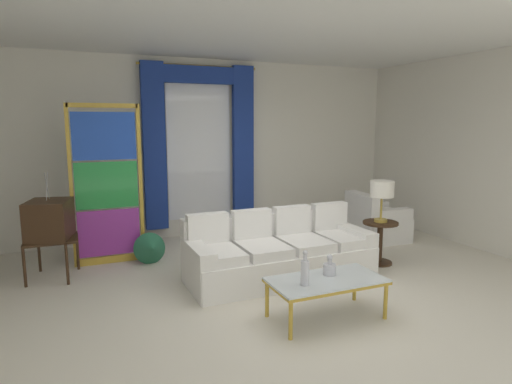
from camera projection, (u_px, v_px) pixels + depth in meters
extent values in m
plane|color=silver|center=(282.00, 294.00, 4.98)|extent=(16.00, 16.00, 0.00)
cube|color=white|center=(204.00, 148.00, 7.52)|extent=(8.00, 0.12, 3.00)
cube|color=white|center=(477.00, 152.00, 6.70)|extent=(0.12, 7.00, 3.00)
cube|color=white|center=(254.00, 32.00, 5.22)|extent=(8.00, 7.60, 0.04)
cube|color=white|center=(199.00, 146.00, 7.39)|extent=(1.10, 0.02, 2.50)
cylinder|color=gold|center=(199.00, 66.00, 7.11)|extent=(2.00, 0.04, 0.04)
cube|color=navy|center=(154.00, 147.00, 7.00)|extent=(0.36, 0.12, 2.70)
cube|color=navy|center=(243.00, 145.00, 7.60)|extent=(0.36, 0.12, 2.70)
cube|color=navy|center=(199.00, 75.00, 7.12)|extent=(1.80, 0.10, 0.28)
cube|color=white|center=(281.00, 264.00, 5.44)|extent=(2.33, 0.92, 0.38)
cube|color=white|center=(268.00, 241.00, 5.75)|extent=(2.32, 0.22, 0.78)
cube|color=white|center=(352.00, 247.00, 5.85)|extent=(0.21, 0.86, 0.56)
cube|color=white|center=(198.00, 268.00, 5.00)|extent=(0.21, 0.86, 0.56)
cube|color=white|center=(342.00, 238.00, 5.70)|extent=(0.54, 0.74, 0.12)
cube|color=white|center=(329.00, 217.00, 5.96)|extent=(0.51, 0.14, 0.40)
cube|color=white|center=(303.00, 243.00, 5.47)|extent=(0.54, 0.74, 0.12)
cube|color=white|center=(292.00, 221.00, 5.73)|extent=(0.51, 0.14, 0.40)
cube|color=white|center=(262.00, 248.00, 5.24)|extent=(0.54, 0.74, 0.12)
cube|color=white|center=(251.00, 225.00, 5.50)|extent=(0.51, 0.14, 0.40)
cube|color=white|center=(216.00, 254.00, 5.01)|extent=(0.54, 0.74, 0.12)
cube|color=white|center=(207.00, 230.00, 5.27)|extent=(0.51, 0.14, 0.40)
cube|color=silver|center=(326.00, 280.00, 4.31)|extent=(1.15, 0.59, 0.02)
cube|color=gold|center=(312.00, 273.00, 4.56)|extent=(1.15, 0.04, 0.03)
cube|color=gold|center=(342.00, 292.00, 4.06)|extent=(1.15, 0.04, 0.03)
cube|color=gold|center=(276.00, 290.00, 4.10)|extent=(0.04, 0.59, 0.03)
cube|color=gold|center=(372.00, 274.00, 4.53)|extent=(0.04, 0.59, 0.03)
cylinder|color=gold|center=(267.00, 299.00, 4.37)|extent=(0.04, 0.04, 0.38)
cylinder|color=gold|center=(355.00, 283.00, 4.78)|extent=(0.04, 0.04, 0.38)
cylinder|color=gold|center=(291.00, 320.00, 3.90)|extent=(0.04, 0.04, 0.38)
cylinder|color=gold|center=(386.00, 301.00, 4.32)|extent=(0.04, 0.04, 0.38)
cylinder|color=silver|center=(329.00, 269.00, 4.42)|extent=(0.13, 0.13, 0.11)
cylinder|color=silver|center=(330.00, 262.00, 4.40)|extent=(0.04, 0.04, 0.05)
sphere|color=silver|center=(330.00, 257.00, 4.40)|extent=(0.06, 0.06, 0.06)
cylinder|color=silver|center=(305.00, 273.00, 4.13)|extent=(0.08, 0.08, 0.24)
cylinder|color=silver|center=(305.00, 258.00, 4.10)|extent=(0.04, 0.04, 0.06)
sphere|color=silver|center=(305.00, 253.00, 4.09)|extent=(0.05, 0.05, 0.05)
cube|color=#382314|center=(51.00, 239.00, 5.42)|extent=(0.62, 0.54, 0.03)
cylinder|color=#382314|center=(24.00, 267.00, 5.15)|extent=(0.04, 0.04, 0.50)
cylinder|color=#382314|center=(39.00, 253.00, 5.69)|extent=(0.04, 0.04, 0.50)
cylinder|color=#382314|center=(67.00, 265.00, 5.23)|extent=(0.04, 0.04, 0.50)
cylinder|color=#382314|center=(78.00, 251.00, 5.77)|extent=(0.04, 0.04, 0.50)
cube|color=#382314|center=(49.00, 220.00, 5.38)|extent=(0.59, 0.65, 0.48)
cube|color=black|center=(29.00, 219.00, 5.34)|extent=(0.10, 0.38, 0.30)
cylinder|color=gold|center=(28.00, 235.00, 5.29)|extent=(0.02, 0.04, 0.04)
cylinder|color=gold|center=(32.00, 232.00, 5.44)|extent=(0.02, 0.04, 0.04)
cylinder|color=silver|center=(47.00, 186.00, 5.31)|extent=(0.04, 0.13, 0.34)
cylinder|color=silver|center=(47.00, 186.00, 5.31)|extent=(0.04, 0.13, 0.34)
cube|color=white|center=(378.00, 228.00, 7.26)|extent=(0.85, 0.85, 0.40)
cube|color=white|center=(379.00, 213.00, 7.22)|extent=(0.73, 0.73, 0.10)
cube|color=white|center=(362.00, 218.00, 7.12)|extent=(0.25, 0.81, 0.80)
cube|color=white|center=(367.00, 219.00, 7.54)|extent=(0.75, 0.23, 0.58)
cube|color=white|center=(390.00, 227.00, 6.94)|extent=(0.75, 0.23, 0.58)
cube|color=gold|center=(71.00, 187.00, 5.74)|extent=(0.05, 0.05, 2.20)
cube|color=gold|center=(141.00, 183.00, 6.09)|extent=(0.05, 0.05, 2.20)
cube|color=gold|center=(102.00, 105.00, 5.74)|extent=(0.90, 0.05, 0.06)
cube|color=gold|center=(111.00, 259.00, 6.08)|extent=(0.90, 0.05, 0.10)
cube|color=purple|center=(109.00, 233.00, 6.02)|extent=(0.82, 0.02, 0.64)
cube|color=#238E3D|center=(107.00, 185.00, 5.91)|extent=(0.82, 0.02, 0.64)
cube|color=#1E47B7|center=(104.00, 136.00, 5.81)|extent=(0.82, 0.02, 0.64)
cylinder|color=beige|center=(150.00, 259.00, 6.13)|extent=(0.16, 0.16, 0.06)
ellipsoid|color=#145E98|center=(149.00, 252.00, 6.11)|extent=(0.18, 0.32, 0.20)
sphere|color=#145E98|center=(147.00, 242.00, 6.22)|extent=(0.09, 0.09, 0.09)
cone|color=gold|center=(147.00, 241.00, 6.28)|extent=(0.02, 0.04, 0.02)
cone|color=#29714D|center=(151.00, 248.00, 5.93)|extent=(0.44, 0.40, 0.50)
cylinder|color=#382314|center=(380.00, 223.00, 5.96)|extent=(0.48, 0.48, 0.03)
cylinder|color=#382314|center=(380.00, 243.00, 6.01)|extent=(0.08, 0.08, 0.55)
cylinder|color=#382314|center=(379.00, 262.00, 6.05)|extent=(0.36, 0.36, 0.03)
cylinder|color=#B29338|center=(381.00, 220.00, 5.96)|extent=(0.18, 0.18, 0.04)
cylinder|color=#B29338|center=(381.00, 206.00, 5.93)|extent=(0.03, 0.03, 0.36)
cylinder|color=white|center=(382.00, 189.00, 5.89)|extent=(0.32, 0.32, 0.22)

